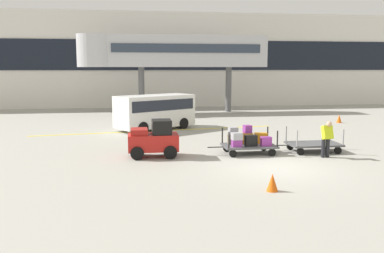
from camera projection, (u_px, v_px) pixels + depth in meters
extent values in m
plane|color=#9E9B91|center=(275.00, 168.00, 15.75)|extent=(120.00, 120.00, 0.00)
cube|color=yellow|center=(158.00, 131.00, 24.92)|extent=(14.58, 2.22, 0.01)
cube|color=silver|center=(185.00, 60.00, 40.58)|extent=(53.78, 2.40, 8.94)
cube|color=black|center=(187.00, 55.00, 39.30)|extent=(51.09, 0.12, 2.80)
cube|color=#B7B7BC|center=(186.00, 51.00, 34.51)|extent=(13.45, 2.20, 2.60)
cylinder|color=#B7B7BC|center=(96.00, 51.00, 33.45)|extent=(3.00, 3.00, 2.60)
cube|color=#2D3847|center=(187.00, 48.00, 33.36)|extent=(12.11, 0.08, 0.70)
cylinder|color=#59595B|center=(142.00, 90.00, 34.43)|extent=(0.50, 0.50, 3.80)
cylinder|color=#59595B|center=(228.00, 89.00, 35.49)|extent=(0.50, 0.50, 3.80)
cube|color=red|center=(153.00, 142.00, 17.58)|extent=(2.10, 1.10, 0.70)
cube|color=black|center=(162.00, 127.00, 17.54)|extent=(0.80, 0.99, 0.60)
cube|color=#A51B16|center=(139.00, 132.00, 17.44)|extent=(0.70, 0.94, 0.24)
cylinder|color=black|center=(137.00, 148.00, 18.05)|extent=(0.56, 0.18, 0.56)
cylinder|color=black|center=(137.00, 153.00, 17.02)|extent=(0.56, 0.18, 0.56)
cylinder|color=black|center=(168.00, 148.00, 18.24)|extent=(0.56, 0.18, 0.56)
cylinder|color=black|center=(170.00, 152.00, 17.22)|extent=(0.56, 0.18, 0.56)
cube|color=#4C4C4F|center=(249.00, 146.00, 18.22)|extent=(2.30, 1.40, 0.08)
cylinder|color=black|center=(222.00, 135.00, 18.64)|extent=(0.06, 0.06, 0.70)
cylinder|color=black|center=(229.00, 140.00, 17.38)|extent=(0.06, 0.06, 0.70)
cylinder|color=black|center=(268.00, 134.00, 18.95)|extent=(0.06, 0.06, 0.70)
cylinder|color=black|center=(277.00, 139.00, 17.68)|extent=(0.06, 0.06, 0.70)
cylinder|color=black|center=(227.00, 148.00, 18.71)|extent=(0.32, 0.10, 0.32)
cylinder|color=black|center=(233.00, 154.00, 17.54)|extent=(0.32, 0.10, 0.32)
cylinder|color=black|center=(264.00, 147.00, 18.95)|extent=(0.32, 0.10, 0.32)
cylinder|color=black|center=(272.00, 152.00, 17.79)|extent=(0.32, 0.10, 0.32)
cylinder|color=#333333|center=(215.00, 147.00, 18.01)|extent=(0.70, 0.05, 0.05)
cube|color=#726651|center=(233.00, 139.00, 18.44)|extent=(0.47, 0.30, 0.45)
cube|color=#8C338C|center=(237.00, 143.00, 17.77)|extent=(0.43, 0.31, 0.31)
cube|color=orange|center=(247.00, 138.00, 18.53)|extent=(0.47, 0.41, 0.48)
cube|color=black|center=(251.00, 141.00, 17.91)|extent=(0.55, 0.33, 0.48)
cube|color=orange|center=(261.00, 138.00, 18.59)|extent=(0.58, 0.36, 0.47)
cube|color=#8C338C|center=(266.00, 141.00, 17.96)|extent=(0.45, 0.31, 0.40)
cube|color=#99999E|center=(233.00, 131.00, 18.38)|extent=(0.44, 0.32, 0.30)
cube|color=#99999E|center=(237.00, 136.00, 17.72)|extent=(0.47, 0.39, 0.30)
cube|color=#8C338C|center=(247.00, 129.00, 18.47)|extent=(0.36, 0.38, 0.34)
cube|color=#4C4C4F|center=(314.00, 144.00, 18.65)|extent=(2.30, 1.40, 0.08)
cylinder|color=gray|center=(286.00, 134.00, 19.07)|extent=(0.06, 0.06, 0.70)
cylinder|color=gray|center=(297.00, 138.00, 17.81)|extent=(0.06, 0.06, 0.70)
cylinder|color=gray|center=(329.00, 133.00, 19.37)|extent=(0.06, 0.06, 0.70)
cylinder|color=gray|center=(343.00, 137.00, 18.11)|extent=(0.06, 0.06, 0.70)
cylinder|color=black|center=(290.00, 146.00, 19.13)|extent=(0.32, 0.10, 0.32)
cylinder|color=black|center=(301.00, 152.00, 17.97)|extent=(0.32, 0.10, 0.32)
cylinder|color=black|center=(325.00, 145.00, 19.38)|extent=(0.32, 0.10, 0.32)
cylinder|color=black|center=(338.00, 150.00, 18.21)|extent=(0.32, 0.10, 0.32)
cylinder|color=#333333|center=(282.00, 145.00, 18.44)|extent=(0.70, 0.05, 0.05)
cylinder|color=black|center=(323.00, 148.00, 17.49)|extent=(0.16, 0.16, 0.82)
cylinder|color=black|center=(328.00, 148.00, 17.53)|extent=(0.16, 0.16, 0.82)
cube|color=#D1E51E|center=(327.00, 132.00, 17.32)|extent=(0.41, 0.43, 0.61)
sphere|color=tan|center=(329.00, 124.00, 17.15)|extent=(0.22, 0.22, 0.22)
cube|color=white|center=(155.00, 111.00, 25.32)|extent=(5.09, 4.11, 1.90)
cube|color=#1E232D|center=(155.00, 104.00, 25.26)|extent=(4.78, 3.95, 0.64)
cylinder|color=black|center=(142.00, 128.00, 23.83)|extent=(0.71, 0.56, 0.68)
cylinder|color=black|center=(183.00, 123.00, 25.71)|extent=(0.71, 0.56, 0.68)
cone|color=#EA590F|center=(272.00, 182.00, 12.73)|extent=(0.36, 0.36, 0.55)
cone|color=#EA590F|center=(339.00, 119.00, 28.49)|extent=(0.36, 0.36, 0.55)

